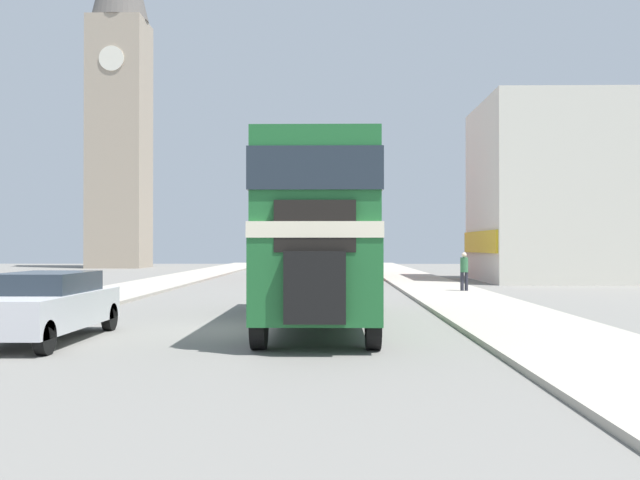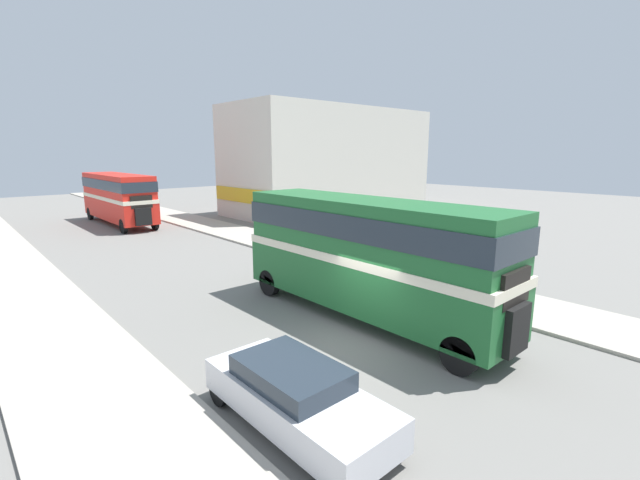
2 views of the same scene
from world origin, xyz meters
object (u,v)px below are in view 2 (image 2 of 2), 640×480
at_px(bus_distant, 118,195).
at_px(pedestrian_walking, 291,228).
at_px(car_parked_near, 296,396).
at_px(double_decker_bus, 366,249).

height_order(bus_distant, pedestrian_walking, bus_distant).
distance_m(car_parked_near, pedestrian_walking, 18.59).
distance_m(double_decker_bus, bus_distant, 26.82).
distance_m(double_decker_bus, car_parked_near, 6.73).
relative_size(bus_distant, car_parked_near, 2.32).
bearing_deg(bus_distant, car_parked_near, -100.89).
bearing_deg(bus_distant, double_decker_bus, -90.25).
relative_size(bus_distant, pedestrian_walking, 6.82).
bearing_deg(car_parked_near, bus_distant, 79.11).
bearing_deg(car_parked_near, pedestrian_walking, 52.23).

